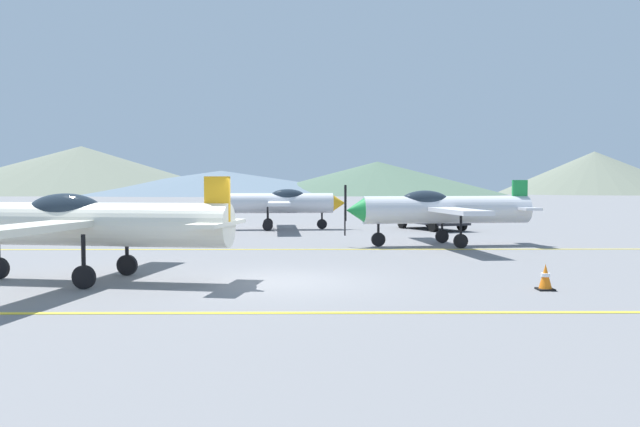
{
  "coord_description": "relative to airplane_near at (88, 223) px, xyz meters",
  "views": [
    {
      "loc": [
        0.81,
        -14.76,
        2.34
      ],
      "look_at": [
        1.03,
        10.0,
        1.2
      ],
      "focal_mm": 34.36,
      "sensor_mm": 36.0,
      "label": 1
    }
  ],
  "objects": [
    {
      "name": "traffic_cone_front",
      "position": [
        10.67,
        -1.35,
        -1.15
      ],
      "size": [
        0.36,
        0.36,
        0.59
      ],
      "color": "black",
      "rests_on": "ground_plane"
    },
    {
      "name": "apron_line_far",
      "position": [
        4.7,
        7.35,
        -1.43
      ],
      "size": [
        80.0,
        0.16,
        0.01
      ],
      "primitive_type": "cube",
      "color": "yellow",
      "rests_on": "ground_plane"
    },
    {
      "name": "apron_line_near",
      "position": [
        4.7,
        -3.77,
        -1.43
      ],
      "size": [
        80.0,
        0.16,
        0.01
      ],
      "primitive_type": "cube",
      "color": "yellow",
      "rests_on": "ground_plane"
    },
    {
      "name": "car_sedan",
      "position": [
        11.69,
        17.45,
        -0.59
      ],
      "size": [
        3.43,
        4.66,
        1.62
      ],
      "color": "black",
      "rests_on": "ground_plane"
    },
    {
      "name": "hill_centerright",
      "position": [
        22.13,
        146.9,
        2.88
      ],
      "size": [
        66.54,
        66.54,
        8.63
      ],
      "primitive_type": "cone",
      "color": "#4C6651",
      "rests_on": "ground_plane"
    },
    {
      "name": "airplane_near",
      "position": [
        0.0,
        0.0,
        0.0
      ],
      "size": [
        7.45,
        8.53,
        2.55
      ],
      "color": "silver",
      "rests_on": "ground_plane"
    },
    {
      "name": "airplane_far",
      "position": [
        3.5,
        17.63,
        0.0
      ],
      "size": [
        7.4,
        8.52,
        2.55
      ],
      "color": "silver",
      "rests_on": "ground_plane"
    },
    {
      "name": "ground_plane",
      "position": [
        4.7,
        -0.11,
        -1.44
      ],
      "size": [
        400.0,
        400.0,
        0.0
      ],
      "primitive_type": "plane",
      "color": "slate"
    },
    {
      "name": "airplane_mid",
      "position": [
        10.34,
        8.72,
        0.0
      ],
      "size": [
        7.44,
        8.54,
        2.55
      ],
      "color": "silver",
      "rests_on": "ground_plane"
    },
    {
      "name": "hill_right",
      "position": [
        81.98,
        151.89,
        4.36
      ],
      "size": [
        52.58,
        52.58,
        11.6
      ],
      "primitive_type": "cone",
      "color": "slate",
      "rests_on": "ground_plane"
    },
    {
      "name": "hill_left",
      "position": [
        -60.39,
        158.98,
        5.27
      ],
      "size": [
        87.66,
        87.66,
        13.41
      ],
      "primitive_type": "cone",
      "color": "slate",
      "rests_on": "ground_plane"
    },
    {
      "name": "hill_centerleft",
      "position": [
        -19.9,
        152.04,
        1.73
      ],
      "size": [
        88.08,
        88.08,
        6.33
      ],
      "primitive_type": "cone",
      "color": "slate",
      "rests_on": "ground_plane"
    }
  ]
}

